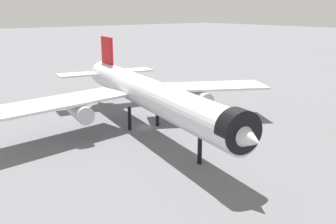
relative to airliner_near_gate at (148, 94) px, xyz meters
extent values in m
plane|color=slate|center=(-2.52, 0.65, -7.58)|extent=(900.00, 900.00, 0.00)
cylinder|color=silver|center=(0.50, -0.10, 0.14)|extent=(58.67, 17.23, 5.93)
cone|color=silver|center=(29.26, -5.80, 0.14)|extent=(7.53, 6.97, 5.82)
cone|color=silver|center=(-28.26, 5.61, 0.14)|extent=(8.66, 7.03, 5.64)
cylinder|color=black|center=(28.09, -5.57, 0.58)|extent=(3.79, 6.40, 5.99)
cube|color=silver|center=(-0.78, 16.63, -0.60)|extent=(21.07, 27.61, 0.47)
cylinder|color=#B7BAC1|center=(-0.01, 13.25, -2.56)|extent=(8.69, 4.80, 3.26)
cube|color=silver|center=(-7.07, -15.07, -0.60)|extent=(12.43, 27.31, 0.47)
cylinder|color=#B7BAC1|center=(-5.07, -12.24, -2.56)|extent=(8.69, 4.80, 3.26)
cube|color=red|center=(-23.66, 4.69, 4.88)|extent=(7.02, 1.95, 9.49)
cube|color=silver|center=(-23.49, 11.55, 0.73)|extent=(7.23, 11.38, 0.36)
cube|color=silver|center=(-26.12, -1.71, 0.73)|extent=(7.23, 11.38, 0.36)
cylinder|color=black|center=(18.90, -3.75, -5.20)|extent=(0.71, 0.71, 4.75)
cylinder|color=black|center=(-1.77, 3.53, -5.20)|extent=(0.71, 0.71, 4.75)
cylinder|color=black|center=(-2.98, -2.58, -5.20)|extent=(0.71, 0.71, 4.75)
cube|color=black|center=(-20.30, 33.27, -7.08)|extent=(3.32, 1.87, 0.30)
cube|color=red|center=(-21.26, 33.35, -6.33)|extent=(1.41, 1.70, 1.20)
cube|color=#1E2D38|center=(-21.83, 33.40, -6.09)|extent=(0.19, 1.35, 0.60)
cube|color=red|center=(-19.73, 33.22, -6.48)|extent=(2.05, 1.76, 0.90)
cylinder|color=black|center=(-21.48, 32.56, -7.23)|extent=(0.72, 0.34, 0.70)
cylinder|color=black|center=(-21.35, 34.16, -7.23)|extent=(0.72, 0.34, 0.70)
cylinder|color=black|center=(-19.25, 32.37, -7.23)|extent=(0.72, 0.34, 0.70)
cylinder|color=black|center=(-19.12, 33.97, -7.23)|extent=(0.72, 0.34, 0.70)
camera|label=1|loc=(60.51, -43.43, 16.20)|focal=41.44mm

